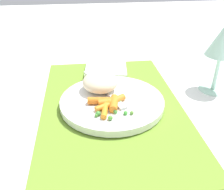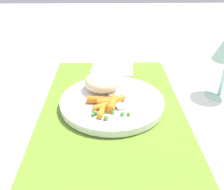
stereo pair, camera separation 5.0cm
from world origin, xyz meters
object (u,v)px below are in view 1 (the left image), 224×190
Objects in this scene: fork at (106,92)px; napkin at (106,69)px; plate at (112,102)px; rice_mound at (100,82)px; carrot_portion at (108,103)px; wine_glass at (224,42)px.

napkin is at bearing 174.29° from fork.
plate is at bearing 21.97° from fork.
rice_mound reaches higher than carrot_portion.
fork reaches higher than napkin.
wine_glass is at bearing 100.34° from plate.
fork is 1.64× the size of napkin.
fork is 0.16m from napkin.
carrot_portion is 0.72× the size of napkin.
fork is (0.02, 0.01, -0.02)m from rice_mound.
wine_glass is at bearing 94.56° from fork.
rice_mound reaches higher than fork.
carrot_portion is 0.21m from napkin.
wine_glass is (-0.00, 0.29, 0.08)m from rice_mound.
plate is at bearing -79.66° from wine_glass.
rice_mound is 0.49× the size of wine_glass.
plate is 0.06m from rice_mound.
fork is at bearing 34.63° from rice_mound.
rice_mound is at bearing -145.37° from fork.
wine_glass is at bearing 90.96° from rice_mound.
wine_glass reaches higher than napkin.
plate is 0.03m from carrot_portion.
wine_glass reaches higher than carrot_portion.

